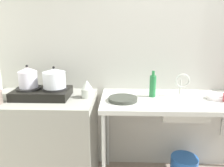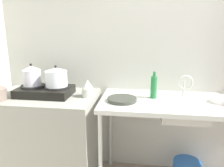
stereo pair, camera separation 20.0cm
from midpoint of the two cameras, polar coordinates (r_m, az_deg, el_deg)
wall_back at (r=2.45m, az=26.18°, el=6.41°), size 5.15×0.10×2.57m
counter_concrete at (r=2.38m, az=-14.58°, el=-13.70°), size 1.03×0.67×0.92m
counter_sink at (r=2.13m, az=23.26°, el=-6.09°), size 1.69×0.67×0.92m
stove at (r=2.19m, az=-14.96°, el=-1.92°), size 0.52×0.34×0.10m
pot_on_left_burner at (r=2.20m, az=-18.21°, el=2.00°), size 0.18×0.18×0.22m
pot_on_right_burner at (r=2.11m, az=-12.05°, el=1.70°), size 0.21×0.21×0.21m
percolator at (r=2.06m, az=-3.77°, el=-1.38°), size 0.11×0.11×0.17m
sink_basin at (r=2.10m, az=21.30°, el=-6.83°), size 0.42×0.31×0.17m
faucet at (r=2.16m, az=21.49°, el=-0.01°), size 0.14×0.08×0.22m
frying_pan at (r=1.96m, az=5.62°, el=-4.28°), size 0.27×0.27×0.03m
small_bowl_on_drainboard at (r=2.18m, az=29.17°, el=-4.07°), size 0.15×0.15×0.04m
bottle_by_sink at (r=2.08m, az=13.82°, el=-0.90°), size 0.06×0.06×0.26m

